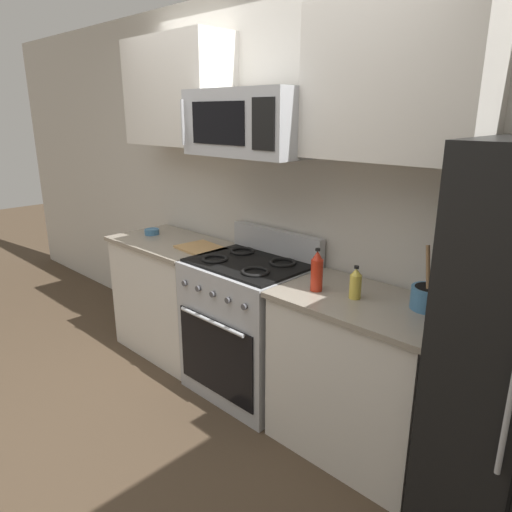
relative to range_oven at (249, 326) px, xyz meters
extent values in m
plane|color=#473828|center=(0.00, -0.69, -0.47)|extent=(16.00, 16.00, 0.00)
cube|color=beige|center=(0.00, 0.36, 0.83)|extent=(8.00, 0.10, 2.60)
cube|color=silver|center=(-0.85, 0.00, -0.03)|extent=(0.88, 0.55, 0.88)
cube|color=gray|center=(-0.85, 0.00, 0.42)|extent=(0.92, 0.59, 0.03)
cube|color=#B2B5BA|center=(0.00, 0.00, -0.02)|extent=(0.76, 0.59, 0.91)
cube|color=black|center=(0.00, -0.30, -0.11)|extent=(0.67, 0.01, 0.51)
cylinder|color=#B2B5BA|center=(0.00, -0.33, 0.14)|extent=(0.57, 0.02, 0.02)
cube|color=black|center=(0.00, 0.00, 0.44)|extent=(0.73, 0.53, 0.02)
cube|color=#B2B5BA|center=(0.00, 0.26, 0.53)|extent=(0.76, 0.06, 0.18)
torus|color=black|center=(-0.18, -0.13, 0.46)|extent=(0.17, 0.17, 0.02)
torus|color=black|center=(0.18, -0.13, 0.46)|extent=(0.17, 0.17, 0.02)
torus|color=black|center=(-0.18, 0.12, 0.46)|extent=(0.17, 0.17, 0.02)
torus|color=black|center=(0.18, 0.12, 0.46)|extent=(0.17, 0.17, 0.02)
cylinder|color=#4C4C51|center=(-0.27, -0.31, 0.32)|extent=(0.04, 0.02, 0.04)
cylinder|color=#4C4C51|center=(-0.14, -0.31, 0.32)|extent=(0.04, 0.02, 0.04)
cylinder|color=#4C4C51|center=(0.00, -0.31, 0.32)|extent=(0.04, 0.02, 0.04)
cylinder|color=#4C4C51|center=(0.14, -0.31, 0.32)|extent=(0.04, 0.02, 0.04)
cylinder|color=#4C4C51|center=(0.27, -0.31, 0.32)|extent=(0.04, 0.02, 0.04)
cube|color=silver|center=(0.85, 0.00, -0.03)|extent=(0.87, 0.55, 0.88)
cube|color=gray|center=(0.85, 0.00, 0.42)|extent=(0.91, 0.59, 0.03)
cylinder|color=#B2B5BA|center=(1.67, -0.38, 0.44)|extent=(0.02, 0.02, 0.70)
cube|color=#B2B5BA|center=(0.00, 0.03, 1.31)|extent=(0.80, 0.40, 0.38)
cube|color=black|center=(-0.07, -0.18, 1.31)|extent=(0.44, 0.01, 0.24)
cube|color=black|center=(0.29, -0.18, 1.31)|extent=(0.16, 0.01, 0.27)
cylinder|color=#B2B5BA|center=(-0.36, -0.20, 1.31)|extent=(0.02, 0.02, 0.27)
cube|color=silver|center=(-0.86, 0.14, 1.51)|extent=(0.91, 0.34, 0.74)
cube|color=silver|center=(0.85, 0.14, 1.51)|extent=(0.90, 0.34, 0.74)
cylinder|color=teal|center=(1.14, 0.11, 0.49)|extent=(0.18, 0.18, 0.11)
cylinder|color=black|center=(1.14, 0.11, 0.50)|extent=(0.15, 0.15, 0.10)
cylinder|color=green|center=(1.17, 0.12, 0.58)|extent=(0.02, 0.06, 0.23)
cylinder|color=red|center=(1.14, 0.14, 0.58)|extent=(0.05, 0.02, 0.24)
cylinder|color=olive|center=(1.13, 0.10, 0.61)|extent=(0.08, 0.08, 0.29)
cube|color=tan|center=(-0.49, 0.01, 0.44)|extent=(0.35, 0.29, 0.02)
cylinder|color=red|center=(0.59, -0.07, 0.52)|extent=(0.07, 0.07, 0.18)
cone|color=red|center=(0.59, -0.07, 0.64)|extent=(0.06, 0.06, 0.05)
cylinder|color=black|center=(0.59, -0.07, 0.67)|extent=(0.03, 0.03, 0.01)
cylinder|color=gold|center=(0.80, -0.02, 0.50)|extent=(0.06, 0.06, 0.13)
cone|color=gold|center=(0.80, -0.02, 0.58)|extent=(0.06, 0.06, 0.04)
cylinder|color=black|center=(0.80, -0.02, 0.61)|extent=(0.02, 0.02, 0.01)
cylinder|color=teal|center=(-1.09, 0.00, 0.46)|extent=(0.12, 0.12, 0.04)
torus|color=teal|center=(-1.09, 0.00, 0.48)|extent=(0.12, 0.12, 0.01)
camera|label=1|loc=(2.02, -2.01, 1.36)|focal=32.87mm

